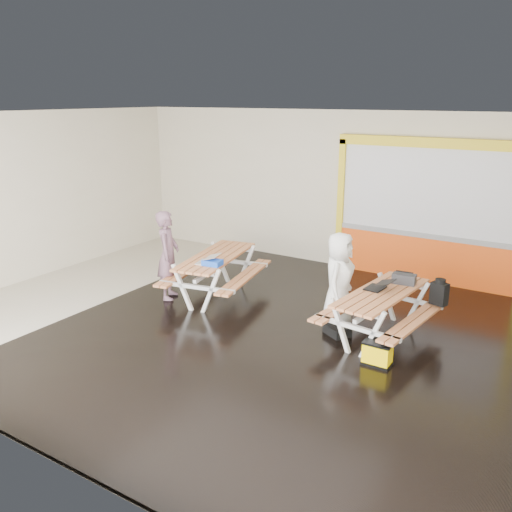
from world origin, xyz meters
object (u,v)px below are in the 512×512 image
Objects in this scene: toolbox at (404,279)px; dark_case at (337,330)px; blue_pouch at (212,263)px; backpack at (439,292)px; laptop_left at (208,260)px; laptop_right at (379,286)px; person_left at (168,255)px; picnic_table_left at (216,266)px; picnic_table_right at (381,303)px; fluke_bag at (377,354)px; person_right at (339,280)px.

toolbox is 0.95× the size of dark_case.
backpack reaches higher than blue_pouch.
laptop_right is (3.08, 0.42, -0.04)m from laptop_left.
person_left reaches higher than laptop_left.
toolbox is at bearing 16.72° from blue_pouch.
picnic_table_left is at bearing -173.04° from toolbox.
laptop_right is at bearing 32.90° from dark_case.
picnic_table_right is at bearing -110.80° from person_left.
picnic_table_right is 5.42× the size of fluke_bag.
backpack reaches higher than fluke_bag.
toolbox is at bearing 46.13° from dark_case.
picnic_table_right is at bearing 6.31° from laptop_left.
person_right reaches higher than dark_case.
person_left is 1.06× the size of person_right.
person_right is at bearing -108.03° from person_left.
dark_case is (0.15, -0.34, -0.74)m from person_right.
laptop_left is (-2.39, -0.42, 0.06)m from person_right.
laptop_right is 1.07× the size of fluke_bag.
laptop_left is (0.85, 0.10, 0.01)m from person_left.
fluke_bag is (4.31, -0.46, -0.69)m from person_left.
picnic_table_right is 0.64m from toolbox.
blue_pouch reaches higher than picnic_table_right.
toolbox is at bearing 6.96° from picnic_table_left.
laptop_right is (0.68, -0.00, 0.02)m from person_right.
person_left is 3.49m from dark_case.
person_left is 4.11× the size of fluke_bag.
laptop_right reaches higher than fluke_bag.
person_left is (-4.01, -0.45, 0.27)m from picnic_table_right.
picnic_table_right is 0.84m from dark_case.
person_left reaches higher than dark_case.
fluke_bag is at bearing -141.30° from person_right.
fluke_bag is (-0.44, -1.55, -0.54)m from backpack.
picnic_table_right is (3.32, -0.12, -0.03)m from picnic_table_left.
fluke_bag is at bearing -85.36° from toolbox.
person_right is at bearing 179.79° from laptop_right.
laptop_left is 4.02m from backpack.
picnic_table_right is 5.80× the size of toolbox.
person_left is 4.39m from fluke_bag.
laptop_right is at bearing 7.79° from laptop_left.
picnic_table_left is 3.25m from laptop_right.
person_right is at bearing 174.48° from picnic_table_right.
picnic_table_right is 3.05m from blue_pouch.
laptop_right is 0.54m from toolbox.
backpack is (1.50, 0.56, -0.10)m from person_right.
toolbox is at bearing -71.66° from person_right.
picnic_table_right reaches higher than fluke_bag.
dark_case is 1.11m from fluke_bag.
person_left is 0.86m from laptop_left.
laptop_right is 1.09× the size of dark_case.
blue_pouch is (-2.92, -0.48, 0.03)m from laptop_right.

